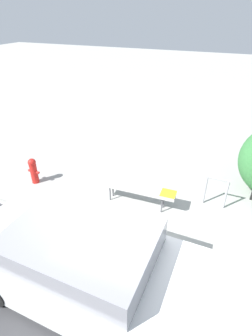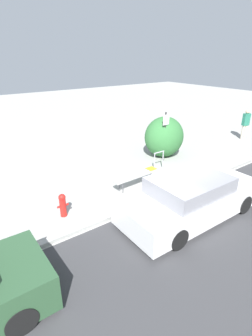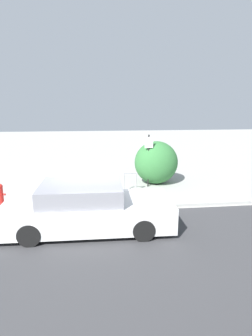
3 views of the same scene
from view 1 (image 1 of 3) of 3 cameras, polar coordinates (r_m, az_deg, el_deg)
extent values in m
plane|color=#9E9E99|center=(5.89, 0.74, -15.24)|extent=(60.00, 60.00, 0.00)
cube|color=#A8A8A3|center=(5.85, 0.74, -14.81)|extent=(60.00, 0.20, 0.13)
cylinder|color=#515156|center=(6.79, -3.49, -5.48)|extent=(0.04, 0.04, 0.44)
cylinder|color=#515156|center=(6.45, 7.78, -8.00)|extent=(0.04, 0.04, 0.44)
cylinder|color=#515156|center=(6.92, -2.86, -4.60)|extent=(0.04, 0.04, 0.44)
cylinder|color=#515156|center=(6.60, 8.18, -7.01)|extent=(0.04, 0.04, 0.44)
cube|color=#B2B2AD|center=(6.50, 2.31, -4.40)|extent=(1.96, 0.41, 0.09)
cube|color=yellow|center=(6.32, 9.18, -5.46)|extent=(0.37, 0.35, 0.01)
cylinder|color=#99999E|center=(6.87, 16.84, -4.63)|extent=(0.05, 0.05, 0.80)
cylinder|color=#99999E|center=(6.86, 20.94, -5.49)|extent=(0.05, 0.05, 0.80)
cylinder|color=#99999E|center=(6.64, 19.47, -2.28)|extent=(0.55, 0.06, 0.05)
cylinder|color=red|center=(7.85, -19.37, -1.09)|extent=(0.20, 0.20, 0.60)
sphere|color=red|center=(7.68, -19.82, 1.15)|extent=(0.22, 0.22, 0.22)
cylinder|color=red|center=(7.91, -20.21, -0.50)|extent=(0.08, 0.07, 0.07)
cylinder|color=red|center=(7.74, -18.65, -0.93)|extent=(0.08, 0.07, 0.07)
cylinder|color=black|center=(5.15, 14.12, -20.63)|extent=(0.60, 0.19, 0.60)
cylinder|color=black|center=(6.00, -14.83, -11.53)|extent=(0.60, 0.19, 0.60)
cube|color=white|center=(4.76, -6.65, -21.53)|extent=(4.76, 1.96, 0.73)
cube|color=gray|center=(4.38, -9.38, -15.87)|extent=(2.30, 1.72, 0.51)
camera|label=2|loc=(7.62, -85.02, 6.40)|focal=28.00mm
camera|label=3|loc=(4.94, -133.42, -33.00)|focal=28.00mm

